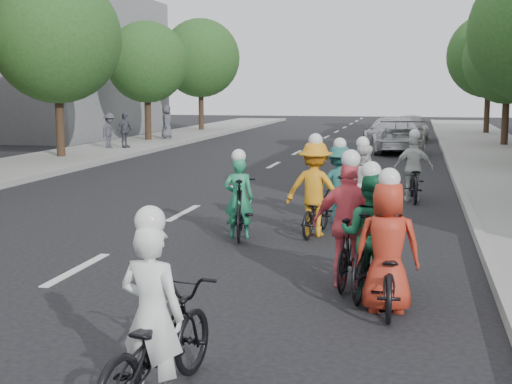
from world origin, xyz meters
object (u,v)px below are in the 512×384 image
(spectator_0, at_px, (110,131))
(follow_car_trail, at_px, (411,127))
(cyclist_3, at_px, (350,236))
(spectator_1, at_px, (125,130))
(cyclist_6, at_px, (362,192))
(cyclist_5, at_px, (240,205))
(spectator_2, at_px, (167,122))
(cyclist_1, at_px, (370,244))
(cyclist_0, at_px, (156,338))
(cyclist_2, at_px, (315,197))
(cyclist_7, at_px, (339,190))
(cyclist_8, at_px, (413,176))
(cyclist_4, at_px, (387,261))
(follow_car_lead, at_px, (392,134))

(spectator_0, bearing_deg, follow_car_trail, -41.71)
(cyclist_3, bearing_deg, spectator_1, -53.55)
(cyclist_6, height_order, follow_car_trail, cyclist_6)
(cyclist_5, xyz_separation_m, spectator_2, (-9.37, 22.08, 0.40))
(follow_car_trail, bearing_deg, cyclist_1, 92.99)
(cyclist_0, xyz_separation_m, cyclist_2, (0.34, 7.33, 0.14))
(cyclist_1, distance_m, cyclist_6, 5.07)
(cyclist_7, bearing_deg, cyclist_8, -125.21)
(cyclist_7, relative_size, spectator_2, 1.02)
(cyclist_6, xyz_separation_m, cyclist_7, (-0.44, -0.10, 0.04))
(cyclist_2, relative_size, cyclist_5, 0.99)
(cyclist_5, relative_size, follow_car_trail, 0.46)
(cyclist_0, relative_size, cyclist_8, 0.98)
(cyclist_1, distance_m, cyclist_8, 8.28)
(cyclist_2, xyz_separation_m, cyclist_6, (0.75, 1.41, -0.09))
(spectator_0, bearing_deg, cyclist_8, -118.50)
(follow_car_trail, bearing_deg, cyclist_4, 93.50)
(cyclist_2, distance_m, cyclist_6, 1.60)
(follow_car_trail, xyz_separation_m, spectator_1, (-11.97, -8.94, 0.20))
(cyclist_6, relative_size, follow_car_lead, 0.34)
(spectator_0, relative_size, spectator_2, 0.87)
(cyclist_0, distance_m, cyclist_4, 3.57)
(spectator_0, height_order, spectator_2, spectator_2)
(follow_car_trail, relative_size, spectator_1, 2.76)
(cyclist_4, relative_size, follow_car_trail, 0.43)
(cyclist_4, bearing_deg, follow_car_trail, -93.43)
(cyclist_0, bearing_deg, cyclist_3, -98.44)
(follow_car_lead, bearing_deg, cyclist_2, 76.90)
(spectator_2, bearing_deg, follow_car_trail, -82.66)
(spectator_0, bearing_deg, cyclist_3, -135.44)
(cyclist_1, xyz_separation_m, spectator_2, (-11.92, 25.26, 0.32))
(cyclist_1, relative_size, cyclist_5, 1.04)
(spectator_0, relative_size, spectator_1, 0.98)
(cyclist_2, height_order, follow_car_trail, cyclist_2)
(follow_car_lead, bearing_deg, follow_car_trail, -106.50)
(cyclist_5, height_order, follow_car_trail, cyclist_5)
(follow_car_lead, bearing_deg, cyclist_7, 77.76)
(cyclist_3, xyz_separation_m, cyclist_6, (-0.19, 4.67, -0.07))
(cyclist_2, xyz_separation_m, follow_car_lead, (0.77, 17.97, 0.03))
(cyclist_1, bearing_deg, cyclist_4, 121.11)
(follow_car_lead, distance_m, spectator_1, 11.47)
(follow_car_lead, bearing_deg, spectator_0, 0.76)
(cyclist_7, distance_m, spectator_2, 23.09)
(spectator_0, bearing_deg, follow_car_lead, -66.55)
(cyclist_8, relative_size, spectator_2, 1.18)
(cyclist_6, relative_size, cyclist_8, 0.87)
(cyclist_3, distance_m, cyclist_6, 4.68)
(cyclist_3, bearing_deg, cyclist_6, -82.15)
(cyclist_0, xyz_separation_m, cyclist_6, (1.09, 8.73, 0.05))
(spectator_2, bearing_deg, cyclist_1, -162.00)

